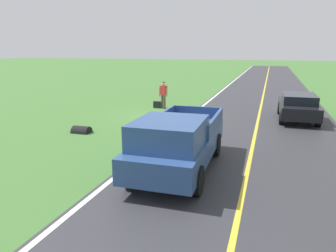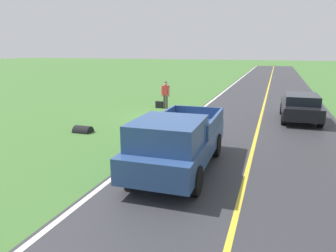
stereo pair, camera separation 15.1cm
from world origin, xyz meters
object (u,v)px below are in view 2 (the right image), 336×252
sedan_near_oncoming (301,106)px  pickup_truck_passing (177,142)px  hitchhiker_walking (166,93)px  suitcase_carried (159,105)px

sedan_near_oncoming → pickup_truck_passing: bearing=65.8°
hitchhiker_walking → suitcase_carried: 0.87m
hitchhiker_walking → sedan_near_oncoming: 8.02m
hitchhiker_walking → pickup_truck_passing: bearing=111.0°
hitchhiker_walking → sedan_near_oncoming: (-7.95, 1.01, -0.23)m
hitchhiker_walking → suitcase_carried: hitchhiker_walking is taller
pickup_truck_passing → sedan_near_oncoming: size_ratio=1.23×
hitchhiker_walking → pickup_truck_passing: (-3.87, 10.07, -0.01)m
sedan_near_oncoming → suitcase_carried: bearing=-6.5°
pickup_truck_passing → sedan_near_oncoming: 9.93m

